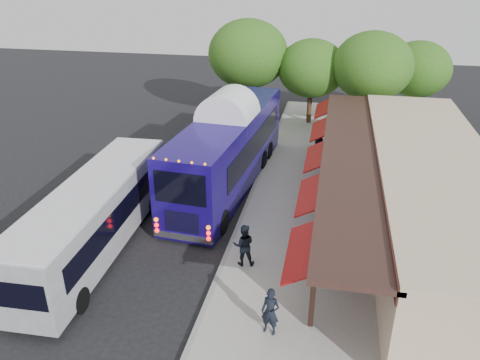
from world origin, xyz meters
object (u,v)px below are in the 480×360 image
Objects in this scene: ped_a at (270,312)px; ped_d at (320,134)px; ped_b at (244,245)px; ped_c at (319,141)px; city_bus at (95,214)px; sign_board at (335,250)px; coach_bus at (228,146)px.

ped_d reaches higher than ped_a.
ped_b is 12.75m from ped_c.
ped_b is 14.36m from ped_d.
sign_board is (9.97, 0.38, -0.73)m from city_bus.
coach_bus is 7.96m from ped_b.
ped_c reaches higher than ped_b.
sign_board is (1.99, 4.14, -0.05)m from ped_a.
ped_c is (2.35, 12.53, 0.10)m from ped_b.
coach_bus is at bearing 122.69° from ped_a.
ped_d is at bearing -97.37° from ped_c.
ped_a is 16.17m from ped_c.
ped_d is at bearing 100.95° from ped_a.
ped_a is at bearing -98.82° from sign_board.
sign_board is (5.92, -6.99, -1.33)m from coach_bus.
coach_bus is 6.97m from ped_c.
city_bus is 16.53m from ped_d.
coach_bus is 1.18× the size of city_bus.
ped_d is at bearing 59.90° from coach_bus.
ped_c is at bearing 117.81° from ped_d.
ped_a is at bearing 101.99° from ped_b.
ped_a reaches higher than sign_board.
sign_board is at bearing 176.44° from ped_b.
ped_d reaches higher than sign_board.
ped_b is at bearing -67.97° from coach_bus.
ped_b is at bearing 126.99° from ped_a.
ped_b reaches higher than sign_board.
ped_d is (2.30, 14.18, -0.02)m from ped_b.
ped_a is 3.96m from ped_b.
ped_b is (-1.60, 3.63, 0.05)m from ped_a.
ped_c is (8.74, 12.39, -0.54)m from city_bus.
coach_bus is 9.26m from sign_board.
city_bus is at bearing -13.00° from ped_b.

